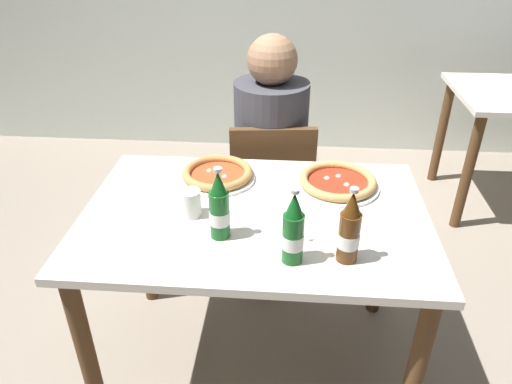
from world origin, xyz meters
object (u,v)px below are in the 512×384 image
object	(u,v)px
pizza_margherita_near	(338,182)
beer_bottle_left	(293,232)
beer_bottle_right	(219,208)
paper_cup	(191,203)
diner_seated	(270,166)
beer_bottle_center	(349,231)
dining_table_main	(255,238)
pizza_marinara_far	(217,174)
chair_behind_table	(271,190)
napkin_with_cutlery	(296,224)

from	to	relation	value
pizza_margherita_near	beer_bottle_left	bearing A→B (deg)	-110.15
beer_bottle_right	paper_cup	size ratio (longest dim) A/B	2.60
paper_cup	diner_seated	bearing A→B (deg)	71.07
beer_bottle_center	beer_bottle_right	size ratio (longest dim) A/B	1.00
dining_table_main	pizza_margherita_near	bearing A→B (deg)	33.32
beer_bottle_center	beer_bottle_right	distance (m)	0.40
pizza_marinara_far	paper_cup	xyz separation A→B (m)	(-0.05, -0.26, 0.03)
dining_table_main	pizza_marinara_far	size ratio (longest dim) A/B	4.08
paper_cup	pizza_margherita_near	bearing A→B (deg)	24.33
dining_table_main	beer_bottle_right	xyz separation A→B (m)	(-0.10, -0.15, 0.22)
dining_table_main	pizza_margherita_near	xyz separation A→B (m)	(0.30, 0.20, 0.14)
chair_behind_table	beer_bottle_left	size ratio (longest dim) A/B	3.44
chair_behind_table	napkin_with_cutlery	distance (m)	0.74
pizza_marinara_far	napkin_with_cutlery	bearing A→B (deg)	-43.49
pizza_margherita_near	beer_bottle_right	distance (m)	0.53
dining_table_main	beer_bottle_left	bearing A→B (deg)	-62.72
diner_seated	paper_cup	size ratio (longest dim) A/B	12.73
beer_bottle_left	napkin_with_cutlery	bearing A→B (deg)	86.93
chair_behind_table	beer_bottle_right	bearing A→B (deg)	74.66
pizza_margherita_near	paper_cup	bearing A→B (deg)	-155.67
beer_bottle_left	beer_bottle_center	world-z (taller)	same
pizza_marinara_far	chair_behind_table	bearing A→B (deg)	63.52
beer_bottle_center	paper_cup	distance (m)	0.55
pizza_margherita_near	dining_table_main	bearing A→B (deg)	-146.68
diner_seated	napkin_with_cutlery	world-z (taller)	diner_seated
chair_behind_table	pizza_marinara_far	xyz separation A→B (m)	(-0.19, -0.39, 0.29)
chair_behind_table	napkin_with_cutlery	size ratio (longest dim) A/B	4.12
beer_bottle_left	paper_cup	xyz separation A→B (m)	(-0.35, 0.22, -0.06)
chair_behind_table	paper_cup	bearing A→B (deg)	63.48
napkin_with_cutlery	paper_cup	xyz separation A→B (m)	(-0.36, 0.03, 0.04)
diner_seated	napkin_with_cutlery	distance (m)	0.76
beer_bottle_right	chair_behind_table	bearing A→B (deg)	80.36
dining_table_main	beer_bottle_right	size ratio (longest dim) A/B	4.86
diner_seated	pizza_marinara_far	distance (m)	0.51
pizza_marinara_far	beer_bottle_left	size ratio (longest dim) A/B	1.19
pizza_margherita_near	paper_cup	xyz separation A→B (m)	(-0.51, -0.23, 0.03)
pizza_margherita_near	beer_bottle_left	size ratio (longest dim) A/B	1.27
beer_bottle_center	napkin_with_cutlery	world-z (taller)	beer_bottle_center
pizza_marinara_far	napkin_with_cutlery	world-z (taller)	pizza_marinara_far
dining_table_main	paper_cup	xyz separation A→B (m)	(-0.22, -0.04, 0.16)
pizza_margherita_near	beer_bottle_center	distance (m)	0.44
diner_seated	dining_table_main	bearing A→B (deg)	-91.95
napkin_with_cutlery	beer_bottle_left	bearing A→B (deg)	-93.07
beer_bottle_left	beer_bottle_right	bearing A→B (deg)	155.27
diner_seated	napkin_with_cutlery	bearing A→B (deg)	-80.69
pizza_marinara_far	paper_cup	distance (m)	0.27
pizza_margherita_near	beer_bottle_center	bearing A→B (deg)	-90.34
diner_seated	beer_bottle_left	world-z (taller)	diner_seated
diner_seated	beer_bottle_center	xyz separation A→B (m)	(0.27, -0.90, 0.27)
beer_bottle_center	pizza_marinara_far	bearing A→B (deg)	134.92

